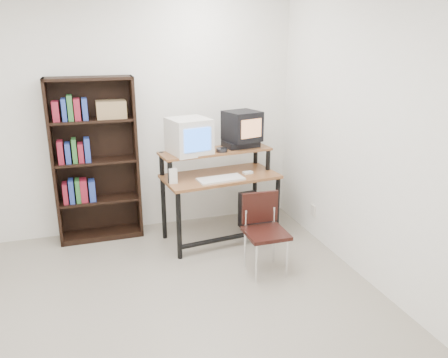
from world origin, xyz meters
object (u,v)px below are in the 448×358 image
object	(u,v)px
crt_tv	(242,126)
school_chair	(264,225)
computer_desk	(219,179)
crt_monitor	(189,136)
pc_tower	(255,214)
bookshelf	(95,158)

from	to	relation	value
crt_tv	school_chair	world-z (taller)	crt_tv
computer_desk	crt_monitor	size ratio (longest dim) A/B	2.70
pc_tower	crt_tv	bearing A→B (deg)	124.70
crt_monitor	pc_tower	distance (m)	1.20
school_chair	bookshelf	world-z (taller)	bookshelf
bookshelf	pc_tower	bearing A→B (deg)	-14.41
computer_desk	pc_tower	size ratio (longest dim) A/B	2.80
crt_tv	school_chair	distance (m)	1.22
computer_desk	pc_tower	xyz separation A→B (m)	(0.43, 0.03, -0.48)
crt_monitor	pc_tower	bearing A→B (deg)	-16.07
school_chair	bookshelf	size ratio (longest dim) A/B	0.43
pc_tower	bookshelf	world-z (taller)	bookshelf
school_chair	bookshelf	xyz separation A→B (m)	(-1.44, 1.24, 0.45)
crt_monitor	bookshelf	size ratio (longest dim) A/B	0.27
crt_tv	bookshelf	distance (m)	1.61
computer_desk	pc_tower	bearing A→B (deg)	-2.59
crt_monitor	bookshelf	xyz separation A→B (m)	(-0.94, 0.37, -0.25)
computer_desk	crt_tv	world-z (taller)	crt_tv
computer_desk	bookshelf	size ratio (longest dim) A/B	0.72
crt_tv	pc_tower	world-z (taller)	crt_tv
crt_tv	bookshelf	bearing A→B (deg)	154.09
crt_monitor	crt_tv	size ratio (longest dim) A/B	1.12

